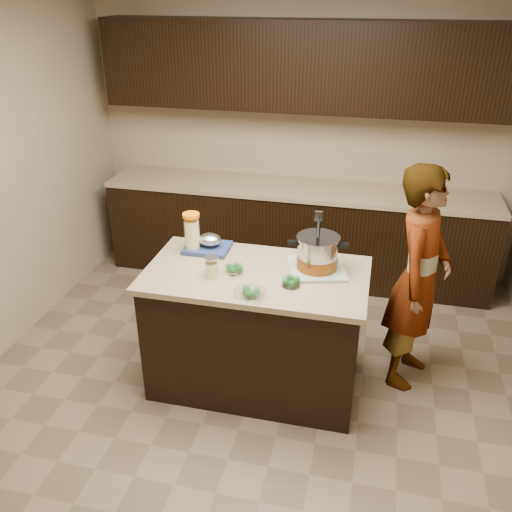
{
  "coord_description": "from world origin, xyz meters",
  "views": [
    {
      "loc": [
        0.71,
        -3.03,
        2.59
      ],
      "look_at": [
        0.0,
        0.0,
        1.02
      ],
      "focal_mm": 38.0,
      "sensor_mm": 36.0,
      "label": 1
    }
  ],
  "objects_px": {
    "island": "(256,329)",
    "stock_pot": "(317,255)",
    "lemonade_pitcher": "(192,234)",
    "person": "(419,279)"
  },
  "relations": [
    {
      "from": "stock_pot",
      "to": "lemonade_pitcher",
      "type": "distance_m",
      "value": 0.89
    },
    {
      "from": "stock_pot",
      "to": "person",
      "type": "relative_size",
      "value": 0.25
    },
    {
      "from": "lemonade_pitcher",
      "to": "person",
      "type": "relative_size",
      "value": 0.18
    },
    {
      "from": "island",
      "to": "lemonade_pitcher",
      "type": "bearing_deg",
      "value": 158.27
    },
    {
      "from": "stock_pot",
      "to": "lemonade_pitcher",
      "type": "relative_size",
      "value": 1.42
    },
    {
      "from": "island",
      "to": "stock_pot",
      "type": "distance_m",
      "value": 0.69
    },
    {
      "from": "island",
      "to": "stock_pot",
      "type": "relative_size",
      "value": 3.65
    },
    {
      "from": "stock_pot",
      "to": "person",
      "type": "distance_m",
      "value": 0.73
    },
    {
      "from": "island",
      "to": "lemonade_pitcher",
      "type": "distance_m",
      "value": 0.79
    },
    {
      "from": "island",
      "to": "person",
      "type": "relative_size",
      "value": 0.91
    }
  ]
}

